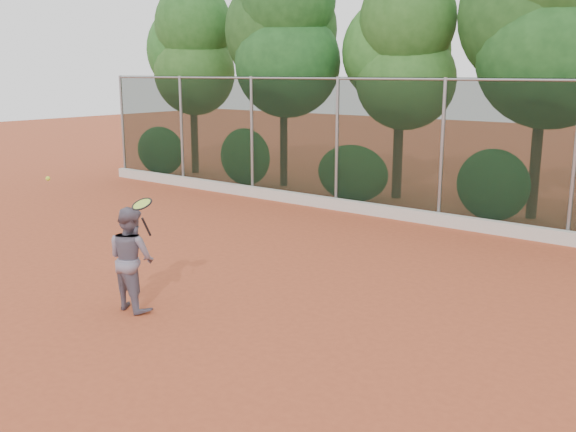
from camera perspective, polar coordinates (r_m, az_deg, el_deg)
The scene contains 7 objects.
ground at distance 10.40m, azimuth -3.41°, elevation -7.70°, with size 80.00×80.00×0.00m, color #AF4A29.
concrete_curb at distance 15.92m, azimuth 12.95°, elevation -0.23°, with size 24.00×0.20×0.30m, color beige.
tennis_player at distance 10.19m, azimuth -13.74°, elevation -3.69°, with size 0.79×0.61×1.62m, color slate.
chainlink_fence at distance 15.80m, azimuth 13.53°, elevation 5.94°, with size 24.09×0.09×3.50m.
foliage_backdrop at distance 17.75m, azimuth 15.06°, elevation 14.80°, with size 23.70×3.63×7.55m.
tennis_racket at distance 9.51m, azimuth -12.82°, elevation 0.81°, with size 0.32×0.30×0.58m.
tennis_ball_in_flight at distance 11.17m, azimuth -20.56°, elevation 3.14°, with size 0.07×0.07×0.07m.
Camera 1 is at (6.45, -7.31, 3.62)m, focal length 40.00 mm.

